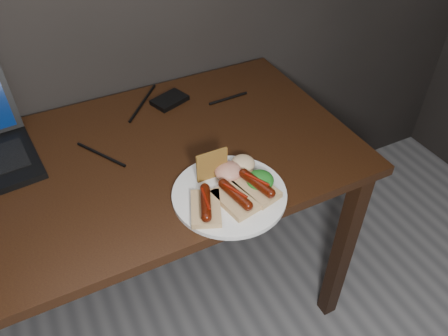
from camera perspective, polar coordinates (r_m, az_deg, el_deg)
The scene contains 11 objects.
desk at distance 1.28m, azimuth -14.38°, elevation -2.83°, with size 1.40×0.70×0.75m.
hard_drive at distance 1.44m, azimuth -7.12°, elevation 8.79°, with size 0.11×0.07×0.02m, color black.
desk_cables at distance 1.34m, azimuth -16.71°, elevation 4.21°, with size 1.06×0.37×0.01m.
plate at distance 1.10m, azimuth 0.70°, elevation -3.43°, with size 0.29×0.29×0.01m, color silver.
bread_sausage_left at distance 1.04m, azimuth -2.40°, elevation -4.94°, with size 0.11×0.13×0.04m.
bread_sausage_center at distance 1.06m, azimuth 1.47°, elevation -3.91°, with size 0.09×0.13×0.04m.
bread_sausage_right at distance 1.09m, azimuth 4.27°, elevation -2.42°, with size 0.10×0.13×0.04m.
crispbread at distance 1.11m, azimuth -1.57°, elevation 0.41°, with size 0.09×0.01×0.09m, color #AE7E2F.
salad_greens at distance 1.10m, azimuth 4.74°, elevation -1.59°, with size 0.07×0.07×0.04m, color #115518.
salsa_mound at distance 1.12m, azimuth 0.55°, elevation -0.41°, with size 0.07×0.07×0.04m, color maroon.
coleslaw_mound at distance 1.15m, azimuth 2.50°, elevation 0.62°, with size 0.06×0.06×0.04m, color beige.
Camera 1 is at (-0.11, 0.44, 1.53)m, focal length 35.00 mm.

